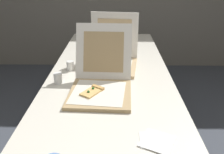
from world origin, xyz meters
TOP-DOWN VIEW (x-y plane):
  - table at (0.00, 0.63)m, footprint 0.87×2.28m
  - pizza_box_front at (-0.05, 0.37)m, footprint 0.39×0.52m
  - pizza_box_middle at (0.02, 0.79)m, footprint 0.42×0.42m
  - cup_white_mid at (-0.30, 0.71)m, footprint 0.05×0.05m
  - cup_white_far at (-0.19, 1.02)m, footprint 0.05×0.05m
  - cup_white_near_center at (-0.34, 0.48)m, footprint 0.05×0.05m
  - napkin_pile at (0.22, -0.10)m, footprint 0.19×0.19m

SIDE VIEW (x-z plane):
  - table at x=0.00m, z-range 0.32..1.06m
  - napkin_pile at x=0.22m, z-range 0.74..0.75m
  - cup_white_mid at x=-0.30m, z-range 0.74..0.81m
  - cup_white_far at x=-0.19m, z-range 0.74..0.81m
  - cup_white_near_center at x=-0.34m, z-range 0.74..0.81m
  - pizza_box_front at x=-0.05m, z-range 0.61..0.98m
  - pizza_box_middle at x=0.02m, z-range 0.60..0.99m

